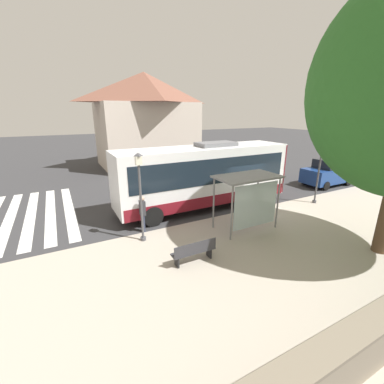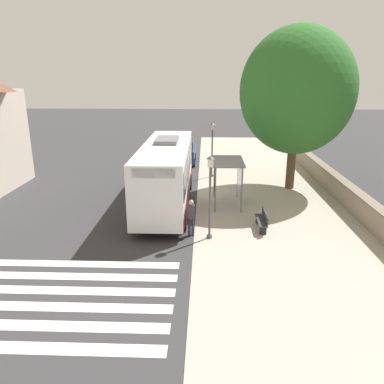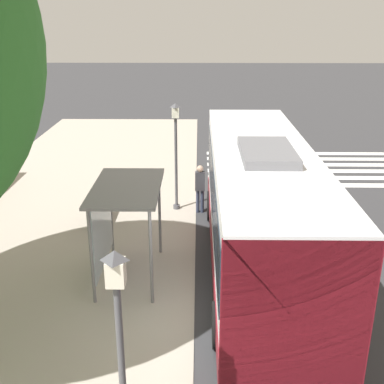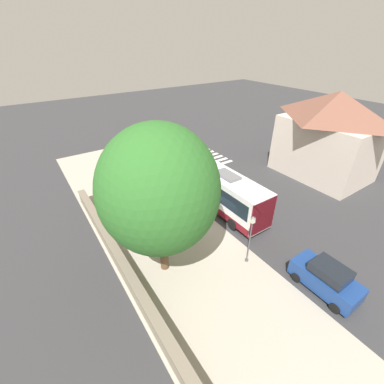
% 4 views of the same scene
% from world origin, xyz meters
% --- Properties ---
extents(ground_plane, '(120.00, 120.00, 0.00)m').
position_xyz_m(ground_plane, '(0.00, 0.00, 0.00)').
color(ground_plane, '#353538').
rests_on(ground_plane, ground).
extents(sidewalk_plaza, '(9.00, 44.00, 0.02)m').
position_xyz_m(sidewalk_plaza, '(-4.50, 0.00, 0.01)').
color(sidewalk_plaza, '#ADA393').
rests_on(sidewalk_plaza, ground).
extents(crosswalk_stripes, '(9.00, 5.25, 0.01)m').
position_xyz_m(crosswalk_stripes, '(5.00, 11.55, 0.00)').
color(crosswalk_stripes, silver).
rests_on(crosswalk_stripes, ground).
extents(bus, '(2.60, 10.10, 3.72)m').
position_xyz_m(bus, '(1.69, 2.09, 1.92)').
color(bus, white).
rests_on(bus, ground).
extents(bus_shelter, '(1.71, 2.95, 2.58)m').
position_xyz_m(bus_shelter, '(-1.90, 1.85, 2.13)').
color(bus_shelter, slate).
rests_on(bus_shelter, ground).
extents(pedestrian, '(0.34, 0.23, 1.74)m').
position_xyz_m(pedestrian, '(0.14, 6.26, 1.03)').
color(pedestrian, '#2D3347').
rests_on(pedestrian, ground).
extents(bench, '(0.40, 1.69, 0.88)m').
position_xyz_m(bench, '(-3.25, 5.42, 0.48)').
color(bench, '#333338').
rests_on(bench, ground).
extents(street_lamp_near, '(0.28, 0.28, 3.84)m').
position_xyz_m(street_lamp_near, '(-0.70, 6.55, 2.29)').
color(street_lamp_near, '#4C4C51').
rests_on(street_lamp_near, ground).
extents(street_lamp_far, '(0.28, 0.28, 3.91)m').
position_xyz_m(street_lamp_far, '(-0.97, -4.21, 2.33)').
color(street_lamp_far, '#4C4C51').
rests_on(street_lamp_far, ground).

